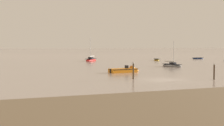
# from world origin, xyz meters

# --- Properties ---
(ground_plane) EXTENTS (800.00, 800.00, 0.00)m
(ground_plane) POSITION_xyz_m (0.00, 0.00, 0.00)
(ground_plane) COLOR gray
(sailboat_moored_0) EXTENTS (4.63, 5.38, 6.11)m
(sailboat_moored_0) POSITION_xyz_m (3.92, 43.59, 0.26)
(sailboat_moored_0) COLOR red
(sailboat_moored_0) RESTS_ON ground
(sailboat_moored_1) EXTENTS (2.58, 4.63, 4.96)m
(sailboat_moored_1) POSITION_xyz_m (12.14, 18.74, 0.21)
(sailboat_moored_1) COLOR gray
(sailboat_moored_1) RESTS_ON ground
(rowboat_moored_0) EXTENTS (2.71, 4.08, 0.61)m
(rowboat_moored_0) POSITION_xyz_m (20.83, 40.55, 0.17)
(rowboat_moored_0) COLOR gold
(rowboat_moored_0) RESTS_ON ground
(motorboat_moored_0) EXTENTS (4.83, 2.16, 1.60)m
(motorboat_moored_0) POSITION_xyz_m (-0.23, 10.59, 0.22)
(motorboat_moored_0) COLOR orange
(motorboat_moored_0) RESTS_ON ground
(rowboat_moored_4) EXTENTS (3.64, 1.30, 0.57)m
(rowboat_moored_4) POSITION_xyz_m (36.55, 44.61, 0.16)
(rowboat_moored_4) COLOR navy
(rowboat_moored_4) RESTS_ON ground
(mooring_post_near) EXTENTS (0.22, 0.22, 2.12)m
(mooring_post_near) POSITION_xyz_m (-3.09, 2.04, 0.90)
(mooring_post_near) COLOR #403323
(mooring_post_near) RESTS_ON ground
(mooring_post_left) EXTENTS (0.22, 0.22, 1.97)m
(mooring_post_left) POSITION_xyz_m (5.42, -1.44, 0.84)
(mooring_post_left) COLOR #443323
(mooring_post_left) RESTS_ON ground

